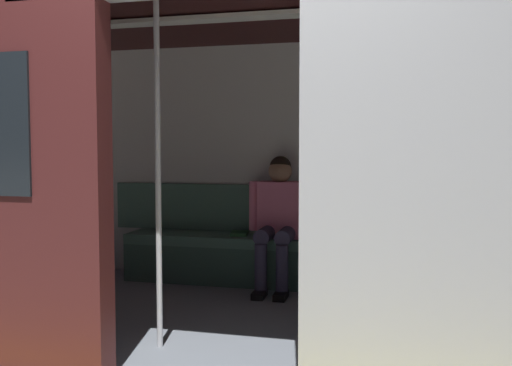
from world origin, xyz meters
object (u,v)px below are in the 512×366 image
grab_pole_door (158,173)px  person_seated (278,214)px  handbag (319,229)px  grab_pole_far (309,174)px  train_car (247,106)px  bench_seat (284,249)px  book (239,233)px

grab_pole_door → person_seated: bearing=-104.4°
handbag → grab_pole_far: grab_pole_far is taller
grab_pole_door → train_car: bearing=-120.0°
bench_seat → person_seated: size_ratio=2.54×
person_seated → book: size_ratio=5.32×
train_car → handbag: 1.50m
bench_seat → handbag: 0.36m
person_seated → handbag: size_ratio=4.50×
bench_seat → book: (0.43, -0.05, 0.12)m
bench_seat → person_seated: (0.04, 0.05, 0.33)m
handbag → person_seated: bearing=14.6°
bench_seat → handbag: (-0.30, -0.04, 0.19)m
person_seated → grab_pole_door: size_ratio=0.53×
grab_pole_far → train_car: bearing=-47.7°
book → grab_pole_door: grab_pole_door is taller
person_seated → grab_pole_door: grab_pole_door is taller
train_car → book: bearing=-71.5°
handbag → book: (0.74, -0.02, -0.07)m
train_car → grab_pole_door: size_ratio=2.92×
train_car → handbag: size_ratio=24.62×
grab_pole_far → grab_pole_door: bearing=4.9°
grab_pole_far → handbag: bearing=-84.6°
person_seated → book: person_seated is taller
person_seated → grab_pole_far: grab_pole_far is taller
train_car → person_seated: 1.30m
grab_pole_far → book: bearing=-61.6°
train_car → book: (0.36, -1.06, -1.08)m
person_seated → handbag: person_seated is taller
book → person_seated: bearing=155.1°
bench_seat → grab_pole_door: (0.46, 1.68, 0.76)m
bench_seat → grab_pole_door: 1.90m
bench_seat → grab_pole_door: grab_pole_door is taller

